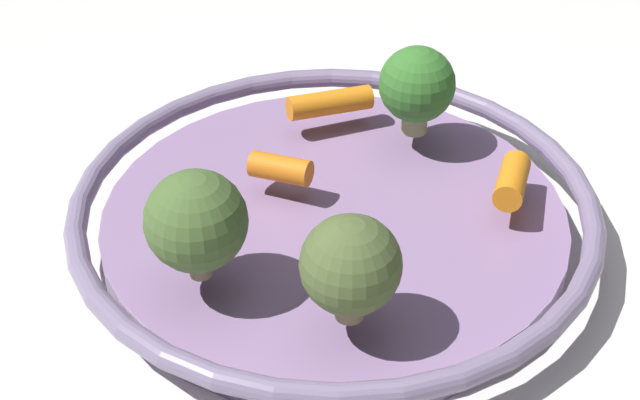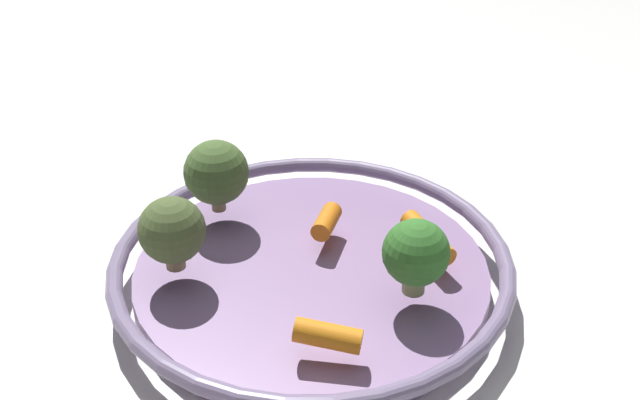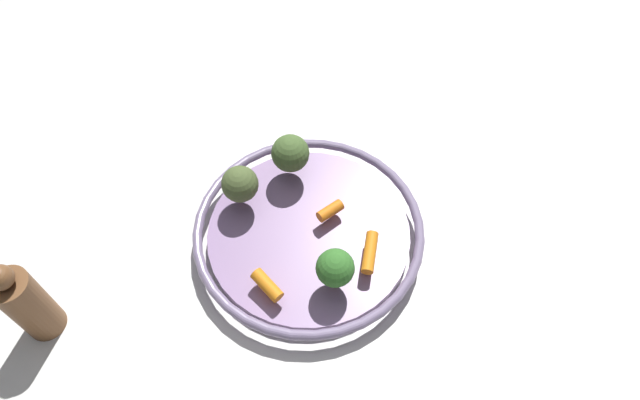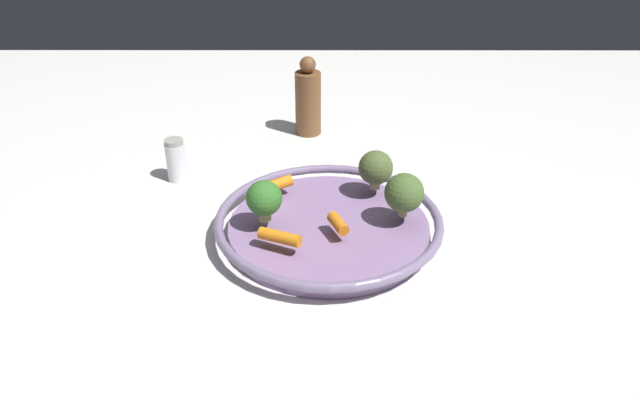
% 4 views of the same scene
% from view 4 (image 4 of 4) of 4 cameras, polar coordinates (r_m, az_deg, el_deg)
% --- Properties ---
extents(ground_plane, '(1.90, 1.90, 0.00)m').
position_cam_4_polar(ground_plane, '(0.97, 0.78, -3.32)').
color(ground_plane, silver).
extents(serving_bowl, '(0.34, 0.34, 0.04)m').
position_cam_4_polar(serving_bowl, '(0.96, 0.78, -2.31)').
color(serving_bowl, '#8E709E').
rests_on(serving_bowl, ground_plane).
extents(baby_carrot_back, '(0.04, 0.03, 0.02)m').
position_cam_4_polar(baby_carrot_back, '(0.91, 1.64, -2.13)').
color(baby_carrot_back, orange).
rests_on(baby_carrot_back, serving_bowl).
extents(baby_carrot_near_rim, '(0.04, 0.06, 0.02)m').
position_cam_4_polar(baby_carrot_near_rim, '(0.88, -3.66, -3.36)').
color(baby_carrot_near_rim, orange).
rests_on(baby_carrot_near_rim, serving_bowl).
extents(baby_carrot_right, '(0.04, 0.05, 0.02)m').
position_cam_4_polar(baby_carrot_right, '(1.01, -3.88, 1.41)').
color(baby_carrot_right, orange).
rests_on(baby_carrot_right, serving_bowl).
extents(broccoli_floret_mid, '(0.06, 0.06, 0.06)m').
position_cam_4_polar(broccoli_floret_mid, '(1.01, 5.04, 2.89)').
color(broccoli_floret_mid, tan).
rests_on(broccoli_floret_mid, serving_bowl).
extents(broccoli_floret_edge, '(0.06, 0.06, 0.07)m').
position_cam_4_polar(broccoli_floret_edge, '(0.94, 7.57, 0.75)').
color(broccoli_floret_edge, tan).
rests_on(broccoli_floret_edge, serving_bowl).
extents(broccoli_floret_large, '(0.05, 0.05, 0.06)m').
position_cam_4_polar(broccoli_floret_large, '(0.92, -5.06, 0.12)').
color(broccoli_floret_large, '#99A766').
rests_on(broccoli_floret_large, serving_bowl).
extents(salt_shaker, '(0.03, 0.03, 0.08)m').
position_cam_4_polar(salt_shaker, '(1.13, -12.86, 3.53)').
color(salt_shaker, silver).
rests_on(salt_shaker, ground_plane).
extents(pepper_mill, '(0.05, 0.05, 0.16)m').
position_cam_4_polar(pepper_mill, '(1.28, -1.08, 9.00)').
color(pepper_mill, brown).
rests_on(pepper_mill, ground_plane).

